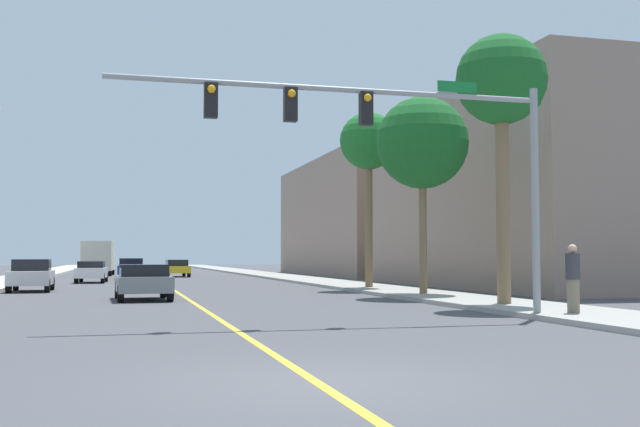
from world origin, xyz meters
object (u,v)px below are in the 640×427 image
(palm_far, at_px, (369,144))
(car_blue, at_px, (131,268))
(car_silver, at_px, (31,275))
(car_gray, at_px, (143,281))
(car_yellow, at_px, (176,268))
(traffic_signal_mast, at_px, (396,134))
(palm_mid, at_px, (422,144))
(car_white, at_px, (92,271))
(delivery_truck, at_px, (99,257))
(pedestrian, at_px, (573,278))
(palm_near, at_px, (501,85))

(palm_far, bearing_deg, car_blue, 116.07)
(car_silver, relative_size, car_gray, 0.97)
(car_yellow, relative_size, car_gray, 1.13)
(traffic_signal_mast, relative_size, palm_far, 1.31)
(palm_mid, height_order, car_gray, palm_mid)
(car_white, distance_m, delivery_truck, 18.13)
(traffic_signal_mast, bearing_deg, pedestrian, -3.59)
(car_blue, bearing_deg, palm_mid, -68.55)
(car_blue, relative_size, car_gray, 1.16)
(car_silver, xyz_separation_m, delivery_truck, (2.18, 29.64, 0.80))
(palm_near, xyz_separation_m, car_gray, (-10.94, 7.44, -6.45))
(palm_near, xyz_separation_m, delivery_truck, (-13.64, 45.53, -5.59))
(palm_mid, xyz_separation_m, car_blue, (-11.08, 29.19, -5.44))
(palm_far, height_order, car_yellow, palm_far)
(palm_mid, distance_m, palm_far, 6.76)
(palm_near, distance_m, car_yellow, 41.00)
(palm_far, bearing_deg, traffic_signal_mast, -106.13)
(traffic_signal_mast, distance_m, delivery_truck, 50.19)
(car_blue, distance_m, car_yellow, 5.31)
(traffic_signal_mast, relative_size, car_gray, 2.86)
(traffic_signal_mast, relative_size, car_silver, 2.93)
(palm_near, relative_size, car_blue, 1.89)
(car_silver, xyz_separation_m, car_white, (2.28, 11.53, -0.05))
(car_white, height_order, pedestrian, pedestrian)
(car_gray, xyz_separation_m, pedestrian, (10.75, -11.55, 0.36))
(car_blue, height_order, car_gray, car_blue)
(palm_mid, xyz_separation_m, delivery_truck, (-13.66, 38.85, -4.66))
(car_silver, xyz_separation_m, pedestrian, (15.61, -20.01, 0.30))
(car_white, relative_size, car_gray, 1.10)
(car_gray, relative_size, pedestrian, 2.18)
(traffic_signal_mast, relative_size, palm_mid, 1.41)
(traffic_signal_mast, relative_size, delivery_truck, 1.50)
(palm_near, distance_m, car_blue, 38.07)
(car_silver, bearing_deg, car_white, -101.89)
(palm_far, xyz_separation_m, car_gray, (-10.90, -5.93, -6.47))
(car_yellow, relative_size, delivery_truck, 0.59)
(car_gray, bearing_deg, pedestrian, -49.29)
(palm_far, distance_m, delivery_truck, 35.37)
(palm_mid, distance_m, pedestrian, 11.96)
(palm_near, bearing_deg, car_gray, 145.79)
(car_silver, bearing_deg, pedestrian, 127.28)
(palm_far, distance_m, pedestrian, 18.52)
(car_white, height_order, car_yellow, car_yellow)
(car_yellow, height_order, pedestrian, pedestrian)
(palm_mid, height_order, pedestrian, palm_mid)
(palm_mid, distance_m, car_silver, 19.12)
(car_silver, xyz_separation_m, car_gray, (4.87, -8.45, -0.05))
(delivery_truck, bearing_deg, palm_near, -71.31)
(traffic_signal_mast, xyz_separation_m, car_gray, (-5.93, 11.25, -4.05))
(car_blue, height_order, car_white, car_blue)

